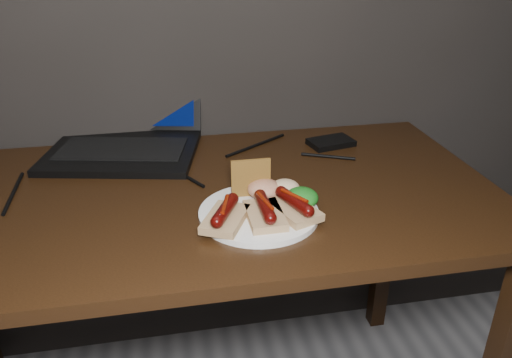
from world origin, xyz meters
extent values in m
cube|color=black|center=(0.00, 1.38, 0.73)|extent=(1.40, 0.70, 0.03)
cube|color=black|center=(0.65, 1.68, 0.36)|extent=(0.05, 0.05, 0.72)
cube|color=black|center=(-0.16, 1.63, 0.76)|extent=(0.43, 0.36, 0.02)
cube|color=black|center=(-0.16, 1.63, 0.77)|extent=(0.35, 0.22, 0.00)
cube|color=black|center=(-0.12, 1.80, 0.88)|extent=(0.39, 0.17, 0.23)
cube|color=#060F43|center=(-0.12, 1.80, 0.88)|extent=(0.35, 0.14, 0.20)
cube|color=black|center=(0.40, 1.59, 0.76)|extent=(0.13, 0.10, 0.02)
cylinder|color=black|center=(-0.01, 1.47, 0.75)|extent=(0.10, 0.16, 0.01)
cylinder|color=black|center=(0.20, 1.62, 0.75)|extent=(0.19, 0.13, 0.01)
cylinder|color=black|center=(0.37, 1.51, 0.75)|extent=(0.13, 0.06, 0.01)
cylinder|color=black|center=(-0.39, 1.44, 0.75)|extent=(0.01, 0.20, 0.01)
cylinder|color=white|center=(0.13, 1.25, 0.76)|extent=(0.30, 0.30, 0.01)
cube|color=tan|center=(0.06, 1.22, 0.77)|extent=(0.11, 0.13, 0.02)
cylinder|color=#4F0705|center=(0.06, 1.22, 0.79)|extent=(0.06, 0.10, 0.02)
sphere|color=#4F0705|center=(0.04, 1.17, 0.79)|extent=(0.03, 0.02, 0.02)
sphere|color=#4F0705|center=(0.08, 1.26, 0.79)|extent=(0.02, 0.02, 0.02)
cylinder|color=#651404|center=(0.06, 1.22, 0.80)|extent=(0.03, 0.07, 0.01)
cube|color=tan|center=(0.14, 1.21, 0.77)|extent=(0.07, 0.12, 0.02)
cylinder|color=#4F0705|center=(0.14, 1.21, 0.79)|extent=(0.03, 0.10, 0.02)
sphere|color=#4F0705|center=(0.14, 1.17, 0.79)|extent=(0.03, 0.02, 0.02)
sphere|color=#4F0705|center=(0.14, 1.26, 0.79)|extent=(0.03, 0.02, 0.02)
cylinder|color=#651404|center=(0.14, 1.21, 0.80)|extent=(0.02, 0.07, 0.01)
cube|color=tan|center=(0.20, 1.22, 0.77)|extent=(0.11, 0.13, 0.02)
cylinder|color=#4F0705|center=(0.20, 1.22, 0.79)|extent=(0.06, 0.10, 0.02)
sphere|color=#4F0705|center=(0.22, 1.18, 0.79)|extent=(0.03, 0.02, 0.02)
sphere|color=#4F0705|center=(0.18, 1.27, 0.79)|extent=(0.03, 0.02, 0.02)
cylinder|color=#651404|center=(0.20, 1.22, 0.80)|extent=(0.04, 0.06, 0.01)
cube|color=olive|center=(0.13, 1.32, 0.80)|extent=(0.09, 0.01, 0.08)
ellipsoid|color=#115812|center=(0.22, 1.25, 0.78)|extent=(0.07, 0.07, 0.04)
ellipsoid|color=#AA1C11|center=(0.15, 1.31, 0.78)|extent=(0.07, 0.07, 0.04)
ellipsoid|color=silver|center=(0.20, 1.30, 0.78)|extent=(0.06, 0.06, 0.04)
camera|label=1|loc=(-0.04, 0.37, 1.27)|focal=35.00mm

